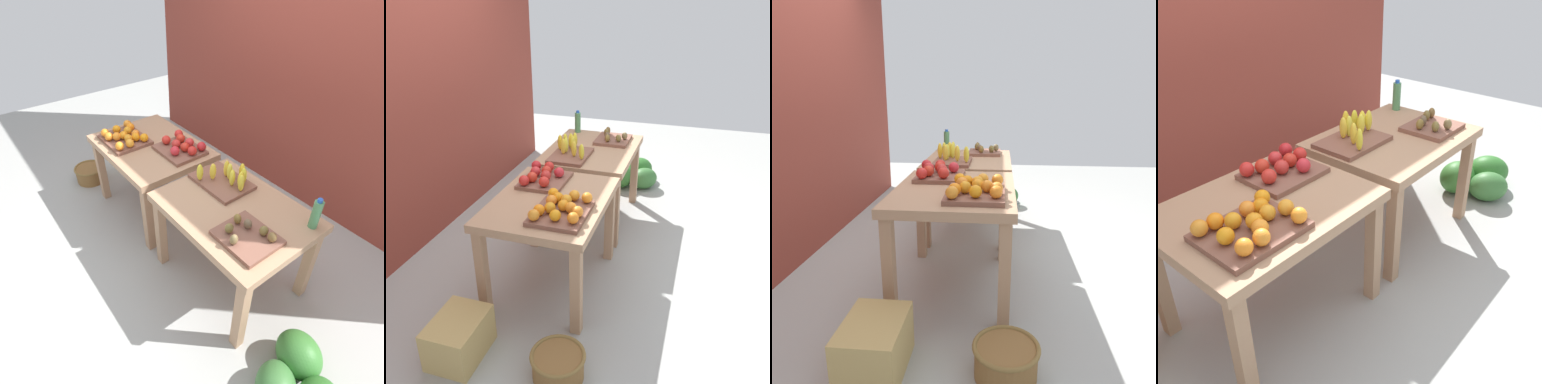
% 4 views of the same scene
% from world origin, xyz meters
% --- Properties ---
extents(ground_plane, '(8.00, 8.00, 0.00)m').
position_xyz_m(ground_plane, '(0.00, 0.00, 0.00)').
color(ground_plane, '#A0A29D').
extents(back_wall, '(4.40, 0.12, 3.00)m').
position_xyz_m(back_wall, '(0.00, 1.35, 1.50)').
color(back_wall, brown).
rests_on(back_wall, ground_plane).
extents(display_table_left, '(1.04, 0.80, 0.74)m').
position_xyz_m(display_table_left, '(-0.56, 0.00, 0.63)').
color(display_table_left, tan).
rests_on(display_table_left, ground_plane).
extents(display_table_right, '(1.04, 0.80, 0.74)m').
position_xyz_m(display_table_right, '(0.56, 0.00, 0.63)').
color(display_table_right, tan).
rests_on(display_table_right, ground_plane).
extents(orange_bin, '(0.45, 0.36, 0.11)m').
position_xyz_m(orange_bin, '(-0.76, -0.15, 0.78)').
color(orange_bin, brown).
rests_on(orange_bin, display_table_left).
extents(apple_bin, '(0.40, 0.35, 0.11)m').
position_xyz_m(apple_bin, '(-0.30, 0.16, 0.78)').
color(apple_bin, brown).
rests_on(apple_bin, display_table_left).
extents(banana_crate, '(0.44, 0.32, 0.17)m').
position_xyz_m(banana_crate, '(0.30, 0.13, 0.78)').
color(banana_crate, brown).
rests_on(banana_crate, display_table_right).
extents(kiwi_bin, '(0.36, 0.32, 0.10)m').
position_xyz_m(kiwi_bin, '(0.81, -0.14, 0.76)').
color(kiwi_bin, brown).
rests_on(kiwi_bin, display_table_right).
extents(water_bottle, '(0.06, 0.06, 0.23)m').
position_xyz_m(water_bottle, '(1.00, 0.28, 0.84)').
color(water_bottle, '#4C8C59').
rests_on(water_bottle, display_table_right).
extents(watermelon_pile, '(0.66, 0.63, 0.27)m').
position_xyz_m(watermelon_pile, '(1.47, -0.26, 0.13)').
color(watermelon_pile, '#2D6D29').
rests_on(watermelon_pile, ground_plane).
extents(wicker_basket, '(0.33, 0.33, 0.18)m').
position_xyz_m(wicker_basket, '(-1.41, -0.35, 0.10)').
color(wicker_basket, brown).
rests_on(wicker_basket, ground_plane).
extents(cardboard_produce_box, '(0.40, 0.30, 0.28)m').
position_xyz_m(cardboard_produce_box, '(-1.43, 0.30, 0.14)').
color(cardboard_produce_box, tan).
rests_on(cardboard_produce_box, ground_plane).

